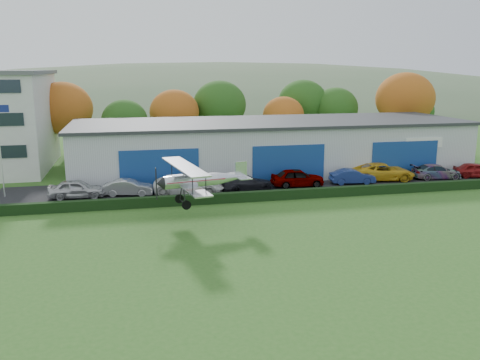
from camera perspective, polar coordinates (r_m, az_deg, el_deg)
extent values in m
plane|color=#2C5D1D|center=(26.35, 9.79, -11.34)|extent=(300.00, 300.00, 0.00)
cube|color=black|center=(46.19, 3.51, -0.67)|extent=(48.00, 9.00, 0.05)
cube|color=black|center=(41.64, 5.32, -1.65)|extent=(46.00, 0.60, 0.80)
cube|color=#B2B7BC|center=(52.87, 3.57, 3.75)|extent=(40.00, 12.00, 5.00)
cube|color=#2D3033|center=(52.53, 3.61, 6.60)|extent=(40.60, 12.60, 0.30)
cube|color=navy|center=(45.11, -9.11, 1.17)|extent=(7.00, 0.12, 3.60)
cube|color=navy|center=(47.28, 5.56, 1.80)|extent=(7.00, 0.12, 3.60)
cube|color=navy|center=(52.20, 18.21, 2.24)|extent=(7.00, 0.12, 3.60)
cylinder|color=silver|center=(45.97, -25.63, 3.09)|extent=(0.10, 0.10, 8.00)
cube|color=navy|center=(45.49, -25.42, 7.35)|extent=(1.00, 0.04, 0.60)
cylinder|color=#3D2614|center=(63.34, -19.19, 3.69)|extent=(0.36, 0.36, 3.15)
ellipsoid|color=#A34C14|center=(62.86, -19.48, 7.71)|extent=(6.84, 6.84, 6.16)
cylinder|color=#3D2614|center=(60.96, -12.82, 3.42)|extent=(0.36, 0.36, 2.45)
ellipsoid|color=#1E4C14|center=(60.52, -12.98, 6.66)|extent=(5.32, 5.32, 4.79)
cylinder|color=#3D2614|center=(63.14, -7.37, 4.10)|extent=(0.36, 0.36, 2.80)
ellipsoid|color=#A34C14|center=(62.68, -7.47, 7.68)|extent=(6.08, 6.08, 5.47)
cylinder|color=#3D2614|center=(65.85, -2.31, 4.70)|extent=(0.36, 0.36, 3.15)
ellipsoid|color=#1E4C14|center=(65.39, -2.34, 8.57)|extent=(6.84, 6.84, 6.16)
cylinder|color=#3D2614|center=(65.85, 4.89, 4.35)|extent=(0.36, 0.36, 2.45)
ellipsoid|color=#A34C14|center=(65.44, 4.95, 7.36)|extent=(5.32, 5.32, 4.79)
cylinder|color=#3D2614|center=(70.42, 10.67, 4.86)|extent=(0.36, 0.36, 2.80)
ellipsoid|color=#1E4C14|center=(70.01, 10.80, 8.07)|extent=(6.08, 6.08, 5.47)
cylinder|color=#3D2614|center=(70.40, 17.98, 4.75)|extent=(0.36, 0.36, 3.50)
ellipsoid|color=#A34C14|center=(69.95, 18.26, 8.77)|extent=(7.60, 7.60, 6.84)
cylinder|color=#3D2614|center=(75.92, 19.07, 4.80)|extent=(0.36, 0.36, 2.45)
ellipsoid|color=#1E4C14|center=(75.57, 19.25, 7.41)|extent=(5.32, 5.32, 4.79)
cylinder|color=#3D2614|center=(68.50, -24.60, 3.43)|extent=(0.36, 0.36, 2.10)
ellipsoid|color=#A34C14|center=(68.15, -24.83, 5.89)|extent=(4.56, 4.56, 4.10)
cylinder|color=#3D2614|center=(70.81, 7.05, 5.17)|extent=(0.36, 0.36, 3.15)
ellipsoid|color=#1E4C14|center=(70.38, 7.15, 8.77)|extent=(6.84, 6.84, 6.16)
ellipsoid|color=#4C6642|center=(166.90, -2.07, 3.62)|extent=(320.00, 196.00, 56.00)
ellipsoid|color=#4C6642|center=(191.34, 19.12, 5.75)|extent=(240.00, 126.00, 36.00)
imported|color=silver|center=(43.73, -18.06, -0.96)|extent=(4.65, 2.04, 1.56)
imported|color=silver|center=(43.49, -12.51, -0.83)|extent=(4.34, 2.19, 1.37)
imported|color=silver|center=(43.14, -5.76, -0.49)|extent=(6.45, 3.87, 1.68)
imported|color=black|center=(43.94, 0.65, -0.34)|extent=(5.27, 2.92, 1.44)
imported|color=gray|center=(45.94, 6.54, 0.28)|extent=(4.92, 2.18, 1.64)
imported|color=navy|center=(47.93, 12.66, 0.39)|extent=(4.29, 1.90, 1.37)
imported|color=gold|center=(50.19, 15.96, 0.92)|extent=(6.26, 3.61, 1.64)
imported|color=gray|center=(52.57, 21.44, 0.90)|extent=(4.97, 2.38, 1.40)
imported|color=maroon|center=(54.69, 25.29, 1.02)|extent=(4.61, 3.07, 1.46)
cylinder|color=silver|center=(34.49, -5.64, -0.10)|extent=(3.84, 1.52, 0.89)
cone|color=silver|center=(35.43, -1.06, 0.30)|extent=(2.29, 1.25, 0.89)
cone|color=black|center=(33.97, -9.07, -0.39)|extent=(0.64, 0.96, 0.89)
cube|color=#A81422|center=(34.57, -5.17, 0.02)|extent=(4.24, 1.61, 0.06)
cube|color=black|center=(34.55, -4.87, 0.64)|extent=(1.27, 0.79, 0.25)
cube|color=silver|center=(34.51, -5.94, -0.60)|extent=(2.44, 7.21, 0.10)
cube|color=silver|center=(34.18, -6.31, 1.54)|extent=(2.61, 7.61, 0.10)
cylinder|color=black|center=(31.84, -5.43, -0.47)|extent=(0.07, 0.07, 1.28)
cylinder|color=black|center=(32.10, -3.91, -0.34)|extent=(0.07, 0.07, 1.28)
cylinder|color=black|center=(36.67, -7.77, 1.21)|extent=(0.07, 0.07, 1.28)
cylinder|color=black|center=(36.89, -6.44, 1.31)|extent=(0.07, 0.07, 1.28)
cylinder|color=black|center=(33.92, -6.14, 0.87)|extent=(0.09, 0.22, 0.74)
cylinder|color=black|center=(34.57, -6.46, 1.08)|extent=(0.09, 0.22, 0.74)
cylinder|color=black|center=(34.14, -6.36, -1.69)|extent=(0.19, 0.69, 1.21)
cylinder|color=black|center=(34.92, -6.74, -1.38)|extent=(0.19, 0.69, 1.21)
cylinder|color=black|center=(34.68, -6.53, -2.48)|extent=(0.39, 1.86, 0.07)
cylinder|color=black|center=(33.85, -6.11, -2.85)|extent=(0.65, 0.24, 0.63)
cylinder|color=black|center=(35.50, -6.92, -2.14)|extent=(0.65, 0.24, 0.63)
cylinder|color=black|center=(35.73, -0.02, 0.01)|extent=(0.37, 0.12, 0.42)
cube|color=silver|center=(35.67, -0.02, 0.47)|extent=(1.32, 2.68, 0.06)
cube|color=silver|center=(35.61, 0.12, 1.26)|extent=(0.88, 0.21, 1.08)
cube|color=black|center=(33.91, -9.50, -0.43)|extent=(0.08, 0.13, 2.17)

